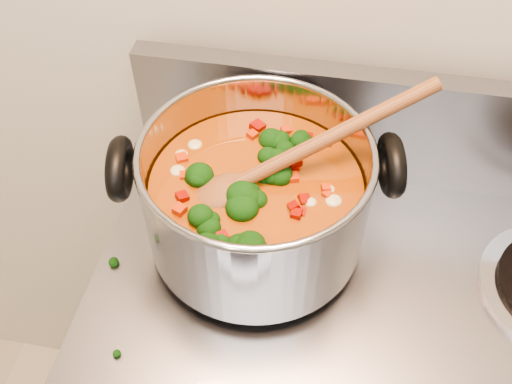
% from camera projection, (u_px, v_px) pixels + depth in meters
% --- Properties ---
extents(stockpot, '(0.32, 0.25, 0.15)m').
position_uv_depth(stockpot, '(256.00, 197.00, 0.64)').
color(stockpot, '#A1A1A9').
rests_on(stockpot, electric_range).
extents(wooden_spoon, '(0.27, 0.17, 0.11)m').
position_uv_depth(wooden_spoon, '(273.00, 166.00, 0.61)').
color(wooden_spoon, brown).
rests_on(wooden_spoon, stockpot).
extents(cooktop_crumbs, '(0.31, 0.31, 0.01)m').
position_uv_depth(cooktop_crumbs, '(318.00, 244.00, 0.69)').
color(cooktop_crumbs, black).
rests_on(cooktop_crumbs, electric_range).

